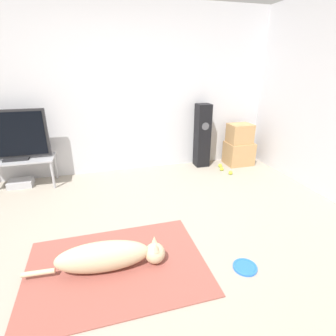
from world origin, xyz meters
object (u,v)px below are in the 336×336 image
Objects in this scene: dog at (109,256)px; frisbee at (245,267)px; cardboard_box_upper at (240,134)px; game_console at (21,183)px; cardboard_box_lower at (239,153)px; tv at (12,136)px; tennis_ball_near_speaker at (222,169)px; tennis_ball_loose_on_carpet at (220,165)px; tennis_ball_by_boxes at (230,173)px; floor_speaker at (202,136)px; tv_stand at (18,163)px.

dog reaches higher than frisbee.
cardboard_box_upper reaches higher than game_console.
frisbee is 0.55× the size of cardboard_box_upper.
cardboard_box_lower is at bearing -0.51° from game_console.
tv reaches higher than frisbee.
tv reaches higher than tennis_ball_near_speaker.
game_console reaches higher than frisbee.
dog is at bearing -135.78° from tennis_ball_loose_on_carpet.
cardboard_box_lower is 1.39× the size of game_console.
tennis_ball_by_boxes is 1.00× the size of tennis_ball_loose_on_carpet.
tennis_ball_near_speaker is (-0.06, 0.19, 0.00)m from tennis_ball_by_boxes.
tv is at bearing -177.85° from floor_speaker.
dog is 2.61× the size of cardboard_box_lower.
cardboard_box_upper reaches higher than dog.
dog is 18.01× the size of tennis_ball_by_boxes.
tennis_ball_loose_on_carpet is (3.13, -0.08, -0.73)m from tv.
game_console is (-0.03, 0.02, -0.71)m from tv.
tennis_ball_by_boxes is at bearing -7.71° from tv.
tv is (0.00, 0.00, 0.39)m from tv_stand.
tennis_ball_loose_on_carpet is (0.88, 2.28, 0.02)m from frisbee.
tv_stand reaches higher than cardboard_box_lower.
floor_speaker is (0.60, 2.47, 0.52)m from frisbee.
tv_stand is 14.68× the size of tennis_ball_near_speaker.
tennis_ball_near_speaker is (0.23, -0.34, -0.50)m from floor_speaker.
floor_speaker reaches higher than cardboard_box_upper.
dog is at bearing -61.67° from tv.
dog is 2.61m from tennis_ball_by_boxes.
tennis_ball_near_speaker is at bearing 107.55° from tennis_ball_by_boxes.
tv is 2.80× the size of game_console.
cardboard_box_upper is at bearing 10.84° from tennis_ball_loose_on_carpet.
dog is at bearing -139.54° from cardboard_box_upper.
cardboard_box_lower is 0.36m from cardboard_box_upper.
game_console is at bearing 137.19° from tv_stand.
tennis_ball_by_boxes is 0.20m from tennis_ball_near_speaker.
dog is 18.01× the size of tennis_ball_near_speaker.
tv_stand is 14.68× the size of tennis_ball_loose_on_carpet.
cardboard_box_lower is (1.27, 2.35, 0.18)m from frisbee.
cardboard_box_lower is 3.52m from tv_stand.
tennis_ball_by_boxes is 3.20m from game_console.
tv is 3.18m from tennis_ball_near_speaker.
floor_speaker is at bearing 76.28° from frisbee.
floor_speaker is at bearing 2.21° from tv_stand.
game_console reaches higher than tennis_ball_loose_on_carpet.
tennis_ball_loose_on_carpet reaches higher than frisbee.
dog is at bearing -61.37° from game_console.
frisbee is 3.28m from tv_stand.
tennis_ball_by_boxes is (0.30, -0.53, -0.50)m from floor_speaker.
game_console is at bearing 118.63° from dog.
frisbee is 0.22× the size of tv_stand.
tennis_ball_near_speaker is at bearing -4.31° from tv.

